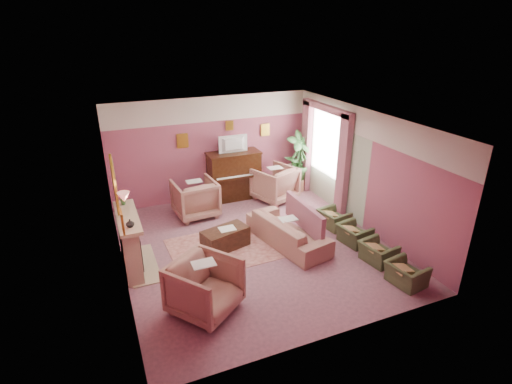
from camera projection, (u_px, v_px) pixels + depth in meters
name	position (u px, v px, depth m)	size (l,w,h in m)	color
floor	(255.00, 246.00, 8.81)	(5.50, 6.00, 0.01)	#8C5A6A
ceiling	(254.00, 121.00, 7.71)	(5.50, 6.00, 0.01)	#E9E7C9
wall_back	(212.00, 149.00, 10.81)	(5.50, 0.02, 2.80)	#7F4060
wall_front	(335.00, 261.00, 5.72)	(5.50, 0.02, 2.80)	#7F4060
wall_left	(116.00, 210.00, 7.28)	(0.02, 6.00, 2.80)	#7F4060
wall_right	(364.00, 170.00, 9.24)	(0.02, 6.00, 2.80)	#7F4060
picture_rail_band	(210.00, 109.00, 10.38)	(5.50, 0.01, 0.65)	beige
stripe_panel	(332.00, 166.00, 10.46)	(0.01, 3.00, 2.15)	#ACBC9F
fireplace_surround	(129.00, 243.00, 7.84)	(0.30, 1.40, 1.10)	#C5B18B
fireplace_inset	(135.00, 249.00, 7.94)	(0.18, 0.72, 0.68)	black
fire_ember	(138.00, 256.00, 8.02)	(0.06, 0.54, 0.10)	orange
mantel_shelf	(127.00, 217.00, 7.63)	(0.40, 1.55, 0.07)	#C5B18B
hearth	(143.00, 264.00, 8.13)	(0.55, 1.50, 0.02)	#C5B18B
mirror_frame	(115.00, 185.00, 7.31)	(0.04, 0.72, 1.20)	gold
mirror_glass	(116.00, 185.00, 7.32)	(0.01, 0.60, 1.06)	silver
sconce_shade	(124.00, 197.00, 6.38)	(0.20, 0.20, 0.16)	#DC7A6A
piano	(234.00, 176.00, 11.01)	(1.40, 0.60, 1.30)	black
piano_keyshelf	(238.00, 178.00, 10.68)	(1.30, 0.12, 0.06)	black
piano_keys	(238.00, 176.00, 10.67)	(1.20, 0.08, 0.02)	white
piano_top	(234.00, 153.00, 10.75)	(1.45, 0.65, 0.04)	black
television	(234.00, 143.00, 10.59)	(0.80, 0.12, 0.48)	black
print_back_left	(183.00, 141.00, 10.36)	(0.30, 0.03, 0.38)	gold
print_back_right	(265.00, 130.00, 11.17)	(0.26, 0.03, 0.34)	gold
print_back_mid	(229.00, 126.00, 10.72)	(0.22, 0.03, 0.26)	gold
print_left_wall	(122.00, 222.00, 6.15)	(0.03, 0.28, 0.36)	gold
window_blind	(327.00, 141.00, 10.42)	(0.03, 1.40, 1.80)	white
curtain_left	(343.00, 167.00, 9.77)	(0.16, 0.34, 2.60)	#975566
curtain_right	(306.00, 147.00, 11.33)	(0.16, 0.34, 2.60)	#975566
pelmet	(327.00, 108.00, 10.05)	(0.16, 2.20, 0.16)	#975566
mantel_plant	(124.00, 198.00, 8.03)	(0.16, 0.16, 0.28)	#418240
mantel_vase	(130.00, 223.00, 7.17)	(0.16, 0.16, 0.16)	beige
area_rug	(229.00, 247.00, 8.76)	(2.50, 1.80, 0.01)	#B7726A
coffee_table	(225.00, 238.00, 8.68)	(1.00, 0.50, 0.45)	#361E13
table_paper	(227.00, 229.00, 8.60)	(0.35, 0.28, 0.01)	white
sofa	(288.00, 226.00, 8.77)	(0.71, 2.12, 0.86)	#AA7866
sofa_throw	(304.00, 216.00, 8.84)	(0.11, 1.61, 0.59)	#975566
floral_armchair_left	(195.00, 196.00, 10.02)	(1.01, 1.01, 1.05)	#AA7866
floral_armchair_right	(275.00, 182.00, 10.94)	(1.01, 1.01, 1.05)	#AA7866
floral_armchair_front	(205.00, 284.00, 6.65)	(1.01, 1.01, 1.05)	#AA7866
olive_chair_a	(407.00, 271.00, 7.43)	(0.48, 0.68, 0.59)	#465431
olive_chair_b	(378.00, 249.00, 8.12)	(0.48, 0.68, 0.59)	#465431
olive_chair_c	(354.00, 232.00, 8.82)	(0.48, 0.68, 0.59)	#465431
olive_chair_d	(334.00, 216.00, 9.52)	(0.48, 0.68, 0.59)	#465431
side_table	(294.00, 177.00, 11.75)	(0.52, 0.52, 0.70)	white
side_plant_big	(295.00, 160.00, 11.55)	(0.30, 0.30, 0.34)	#418240
side_plant_small	(300.00, 162.00, 11.52)	(0.16, 0.16, 0.28)	#418240
palm_pot	(298.00, 185.00, 11.66)	(0.34, 0.34, 0.34)	#B17858
palm_plant	(299.00, 156.00, 11.31)	(0.76, 0.76, 1.44)	#418240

